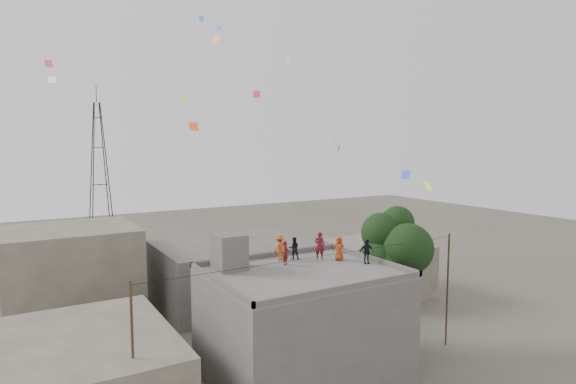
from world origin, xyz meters
name	(u,v)px	position (x,y,z in m)	size (l,w,h in m)	color
ground	(302,378)	(0.00, 0.00, 0.00)	(140.00, 140.00, 0.00)	#4F4941
main_building	(302,325)	(0.00, 0.00, 3.05)	(10.00, 8.00, 6.10)	#504D4B
parapet	(302,269)	(0.00, 0.00, 6.25)	(10.00, 8.00, 0.30)	#504D4B
stair_head_box	(229,252)	(-3.20, 2.60, 7.10)	(1.60, 1.80, 2.00)	#504D4B
neighbor_west	(86,377)	(-11.00, 2.00, 2.00)	(8.00, 10.00, 4.00)	#5C5449
neighbor_north	(233,272)	(2.00, 14.00, 2.50)	(12.00, 9.00, 5.00)	#504D4B
neighbor_northwest	(72,275)	(-10.00, 16.00, 3.50)	(9.00, 8.00, 7.00)	#5C5449
neighbor_east	(376,267)	(14.00, 10.00, 2.20)	(7.00, 8.00, 4.40)	#5C5449
tree	(395,254)	(7.37, 0.60, 6.10)	(4.90, 4.60, 9.10)	black
utility_line	(322,317)	(0.50, -1.25, 3.83)	(20.12, 0.62, 7.40)	black
transmission_tower	(100,177)	(-4.00, 40.00, 9.07)	(2.97, 2.97, 20.01)	black
person_red_adult	(319,246)	(2.47, 1.95, 6.94)	(0.61, 0.40, 1.68)	maroon
person_orange_child	(339,249)	(3.33, 1.10, 6.82)	(0.70, 0.46, 1.44)	#B53A14
person_dark_child	(294,248)	(1.14, 2.77, 6.78)	(0.66, 0.51, 1.35)	black
person_dark_adult	(367,252)	(4.22, -0.38, 6.82)	(0.85, 0.35, 1.45)	black
person_orange_adult	(280,248)	(0.25, 2.97, 6.87)	(0.99, 0.57, 1.54)	#BF4F15
person_red_child	(286,253)	(-0.01, 1.79, 6.81)	(0.52, 0.34, 1.42)	maroon
kites	(274,111)	(1.85, 6.49, 15.26)	(22.43, 18.68, 12.96)	#E54518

